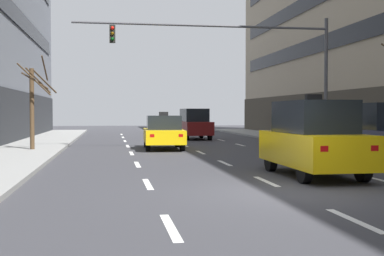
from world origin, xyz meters
name	(u,v)px	position (x,y,z in m)	size (l,w,h in m)	color
ground_plane	(292,193)	(0.00, 0.00, 0.00)	(120.00, 120.00, 0.00)	#38383D
lane_stripe_l1_s3	(170,227)	(-3.20, -3.00, 0.00)	(0.16, 2.00, 0.01)	silver
lane_stripe_l1_s4	(148,184)	(-3.20, 2.00, 0.00)	(0.16, 2.00, 0.01)	silver
lane_stripe_l1_s5	(137,164)	(-3.20, 7.00, 0.00)	(0.16, 2.00, 0.01)	silver
lane_stripe_l1_s6	(131,153)	(-3.20, 12.00, 0.00)	(0.16, 2.00, 0.01)	silver
lane_stripe_l1_s7	(128,146)	(-3.20, 17.00, 0.00)	(0.16, 2.00, 0.01)	silver
lane_stripe_l1_s8	(125,141)	(-3.20, 22.00, 0.00)	(0.16, 2.00, 0.01)	silver
lane_stripe_l1_s9	(123,137)	(-3.20, 27.00, 0.00)	(0.16, 2.00, 0.01)	silver
lane_stripe_l1_s10	(121,134)	(-3.20, 32.00, 0.00)	(0.16, 2.00, 0.01)	silver
lane_stripe_l2_s3	(354,220)	(0.00, -3.00, 0.00)	(0.16, 2.00, 0.01)	silver
lane_stripe_l2_s4	(266,181)	(0.00, 2.00, 0.00)	(0.16, 2.00, 0.01)	silver
lane_stripe_l2_s5	(225,163)	(0.00, 7.00, 0.00)	(0.16, 2.00, 0.01)	silver
lane_stripe_l2_s6	(201,152)	(0.00, 12.00, 0.00)	(0.16, 2.00, 0.01)	silver
lane_stripe_l2_s7	(185,145)	(0.00, 17.00, 0.00)	(0.16, 2.00, 0.01)	silver
lane_stripe_l2_s8	(174,141)	(0.00, 22.00, 0.00)	(0.16, 2.00, 0.01)	silver
lane_stripe_l2_s9	(166,137)	(0.00, 27.00, 0.00)	(0.16, 2.00, 0.01)	silver
lane_stripe_l2_s10	(159,134)	(0.00, 32.00, 0.00)	(0.16, 2.00, 0.01)	silver
lane_stripe_l3_s4	(376,179)	(3.20, 2.00, 0.00)	(0.16, 2.00, 0.01)	silver
lane_stripe_l3_s5	(307,162)	(3.20, 7.00, 0.00)	(0.16, 2.00, 0.01)	silver
lane_stripe_l3_s6	(267,152)	(3.20, 12.00, 0.00)	(0.16, 2.00, 0.01)	silver
lane_stripe_l3_s7	(240,145)	(3.20, 17.00, 0.00)	(0.16, 2.00, 0.01)	silver
lane_stripe_l3_s8	(221,140)	(3.20, 22.00, 0.00)	(0.16, 2.00, 0.01)	silver
lane_stripe_l3_s9	(207,137)	(3.20, 27.00, 0.00)	(0.16, 2.00, 0.01)	silver
lane_stripe_l3_s10	(196,134)	(3.20, 32.00, 0.00)	(0.16, 2.00, 0.01)	silver
taxi_driving_0	(163,133)	(-1.48, 14.39, 0.84)	(2.09, 4.63, 1.89)	black
taxi_driving_1	(313,139)	(1.71, 2.88, 1.10)	(1.92, 4.57, 2.39)	black
car_driving_2	(194,124)	(1.64, 23.61, 1.06)	(2.00, 4.45, 2.12)	black
car_parked_2	(379,134)	(5.35, 5.63, 1.09)	(1.98, 4.57, 2.20)	black
car_parked_3	(326,135)	(5.35, 10.13, 0.84)	(2.01, 4.59, 1.70)	black
traffic_signal_0	(248,53)	(2.65, 13.43, 4.82)	(12.83, 0.35, 6.54)	#4C4C51
street_tree_0	(33,103)	(-7.68, 13.33, 2.32)	(1.65, 1.69, 4.33)	#4C3823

